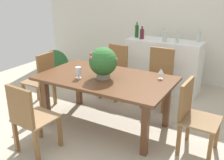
{
  "coord_description": "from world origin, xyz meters",
  "views": [
    {
      "loc": [
        1.79,
        -2.89,
        1.97
      ],
      "look_at": [
        0.09,
        0.08,
        0.72
      ],
      "focal_mm": 41.55,
      "sensor_mm": 36.0,
      "label": 1
    }
  ],
  "objects_px": {
    "crystal_vase_left": "(104,63)",
    "kitchen_counter": "(163,65)",
    "dining_table": "(106,83)",
    "chair_head_end": "(42,78)",
    "wine_bottle_green": "(142,34)",
    "wine_bottle_dark": "(177,38)",
    "wine_bottle_clear": "(199,37)",
    "chair_far_right": "(159,75)",
    "wine_glass": "(161,71)",
    "chair_foot_end": "(193,113)",
    "wine_bottle_tall": "(165,37)",
    "chair_near_left": "(29,116)",
    "wine_bottle_amber": "(137,31)",
    "flower_centerpiece": "(103,62)",
    "potted_plant_floor": "(55,65)",
    "chair_far_left": "(116,69)",
    "crystal_vase_center_near": "(78,72)"
  },
  "relations": [
    {
      "from": "chair_far_left",
      "to": "wine_bottle_amber",
      "type": "bearing_deg",
      "value": 87.45
    },
    {
      "from": "chair_near_left",
      "to": "crystal_vase_center_near",
      "type": "relative_size",
      "value": 5.52
    },
    {
      "from": "chair_foot_end",
      "to": "flower_centerpiece",
      "type": "height_order",
      "value": "flower_centerpiece"
    },
    {
      "from": "wine_bottle_green",
      "to": "wine_glass",
      "type": "bearing_deg",
      "value": -56.95
    },
    {
      "from": "chair_near_left",
      "to": "potted_plant_floor",
      "type": "xyz_separation_m",
      "value": [
        -1.47,
        2.1,
        -0.13
      ]
    },
    {
      "from": "chair_head_end",
      "to": "wine_bottle_tall",
      "type": "distance_m",
      "value": 2.31
    },
    {
      "from": "flower_centerpiece",
      "to": "wine_bottle_tall",
      "type": "xyz_separation_m",
      "value": [
        0.27,
        1.71,
        0.09
      ]
    },
    {
      "from": "chair_head_end",
      "to": "kitchen_counter",
      "type": "height_order",
      "value": "kitchen_counter"
    },
    {
      "from": "crystal_vase_left",
      "to": "kitchen_counter",
      "type": "relative_size",
      "value": 0.12
    },
    {
      "from": "flower_centerpiece",
      "to": "potted_plant_floor",
      "type": "distance_m",
      "value": 2.28
    },
    {
      "from": "chair_foot_end",
      "to": "wine_glass",
      "type": "xyz_separation_m",
      "value": [
        -0.55,
        0.32,
        0.35
      ]
    },
    {
      "from": "chair_near_left",
      "to": "wine_bottle_dark",
      "type": "distance_m",
      "value": 2.92
    },
    {
      "from": "dining_table",
      "to": "chair_foot_end",
      "type": "relative_size",
      "value": 2.07
    },
    {
      "from": "chair_near_left",
      "to": "crystal_vase_center_near",
      "type": "bearing_deg",
      "value": -95.89
    },
    {
      "from": "chair_foot_end",
      "to": "kitchen_counter",
      "type": "bearing_deg",
      "value": 31.36
    },
    {
      "from": "wine_bottle_dark",
      "to": "wine_bottle_clear",
      "type": "distance_m",
      "value": 0.44
    },
    {
      "from": "chair_head_end",
      "to": "crystal_vase_left",
      "type": "bearing_deg",
      "value": 105.82
    },
    {
      "from": "chair_far_right",
      "to": "wine_bottle_green",
      "type": "xyz_separation_m",
      "value": [
        -0.63,
        0.66,
        0.54
      ]
    },
    {
      "from": "wine_bottle_green",
      "to": "wine_bottle_clear",
      "type": "bearing_deg",
      "value": 13.94
    },
    {
      "from": "wine_bottle_clear",
      "to": "wine_bottle_green",
      "type": "distance_m",
      "value": 1.06
    },
    {
      "from": "crystal_vase_center_near",
      "to": "chair_far_right",
      "type": "bearing_deg",
      "value": 60.77
    },
    {
      "from": "kitchen_counter",
      "to": "dining_table",
      "type": "bearing_deg",
      "value": -97.2
    },
    {
      "from": "wine_bottle_amber",
      "to": "chair_head_end",
      "type": "bearing_deg",
      "value": -115.56
    },
    {
      "from": "flower_centerpiece",
      "to": "crystal_vase_center_near",
      "type": "height_order",
      "value": "flower_centerpiece"
    },
    {
      "from": "wine_glass",
      "to": "wine_bottle_dark",
      "type": "relative_size",
      "value": 0.57
    },
    {
      "from": "wine_bottle_clear",
      "to": "chair_head_end",
      "type": "bearing_deg",
      "value": -136.29
    },
    {
      "from": "chair_near_left",
      "to": "wine_bottle_tall",
      "type": "distance_m",
      "value": 2.85
    },
    {
      "from": "chair_head_end",
      "to": "chair_far_right",
      "type": "bearing_deg",
      "value": 121.9
    },
    {
      "from": "crystal_vase_center_near",
      "to": "wine_bottle_clear",
      "type": "xyz_separation_m",
      "value": [
        1.11,
        2.2,
        0.23
      ]
    },
    {
      "from": "chair_far_right",
      "to": "wine_bottle_amber",
      "type": "distance_m",
      "value": 1.24
    },
    {
      "from": "chair_near_left",
      "to": "potted_plant_floor",
      "type": "relative_size",
      "value": 1.31
    },
    {
      "from": "chair_far_left",
      "to": "wine_bottle_dark",
      "type": "relative_size",
      "value": 3.66
    },
    {
      "from": "chair_foot_end",
      "to": "wine_bottle_clear",
      "type": "bearing_deg",
      "value": 14.27
    },
    {
      "from": "chair_near_left",
      "to": "kitchen_counter",
      "type": "relative_size",
      "value": 0.64
    },
    {
      "from": "potted_plant_floor",
      "to": "wine_bottle_amber",
      "type": "bearing_deg",
      "value": 26.74
    },
    {
      "from": "chair_head_end",
      "to": "wine_bottle_amber",
      "type": "bearing_deg",
      "value": 154.11
    },
    {
      "from": "wine_glass",
      "to": "potted_plant_floor",
      "type": "bearing_deg",
      "value": 164.3
    },
    {
      "from": "wine_bottle_dark",
      "to": "wine_bottle_clear",
      "type": "bearing_deg",
      "value": 45.21
    },
    {
      "from": "kitchen_counter",
      "to": "wine_bottle_amber",
      "type": "distance_m",
      "value": 0.86
    },
    {
      "from": "kitchen_counter",
      "to": "chair_foot_end",
      "type": "bearing_deg",
      "value": -60.64
    },
    {
      "from": "chair_foot_end",
      "to": "chair_far_right",
      "type": "bearing_deg",
      "value": 40.17
    },
    {
      "from": "wine_glass",
      "to": "flower_centerpiece",
      "type": "bearing_deg",
      "value": -151.19
    },
    {
      "from": "chair_head_end",
      "to": "crystal_vase_left",
      "type": "xyz_separation_m",
      "value": [
        1.03,
        0.3,
        0.35
      ]
    },
    {
      "from": "crystal_vase_left",
      "to": "wine_bottle_dark",
      "type": "xyz_separation_m",
      "value": [
        0.71,
        1.35,
        0.22
      ]
    },
    {
      "from": "dining_table",
      "to": "kitchen_counter",
      "type": "relative_size",
      "value": 1.32
    },
    {
      "from": "chair_foot_end",
      "to": "wine_bottle_tall",
      "type": "height_order",
      "value": "wine_bottle_tall"
    },
    {
      "from": "chair_near_left",
      "to": "wine_bottle_dark",
      "type": "xyz_separation_m",
      "value": [
        0.93,
        2.7,
        0.58
      ]
    },
    {
      "from": "kitchen_counter",
      "to": "wine_bottle_amber",
      "type": "height_order",
      "value": "wine_bottle_amber"
    },
    {
      "from": "chair_head_end",
      "to": "wine_bottle_green",
      "type": "relative_size",
      "value": 3.89
    },
    {
      "from": "wine_bottle_green",
      "to": "flower_centerpiece",
      "type": "bearing_deg",
      "value": -83.18
    }
  ]
}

